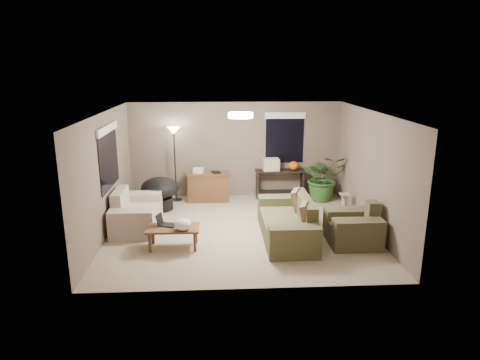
{
  "coord_description": "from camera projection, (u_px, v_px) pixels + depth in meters",
  "views": [
    {
      "loc": [
        -0.48,
        -8.54,
        3.41
      ],
      "look_at": [
        0.0,
        0.2,
        1.05
      ],
      "focal_mm": 32.0,
      "sensor_mm": 36.0,
      "label": 1
    }
  ],
  "objects": [
    {
      "name": "loveseat",
      "position": [
        135.0,
        214.0,
        9.21
      ],
      "size": [
        0.9,
        1.6,
        0.85
      ],
      "color": "beige",
      "rests_on": "ground"
    },
    {
      "name": "pumpkin",
      "position": [
        294.0,
        166.0,
        11.19
      ],
      "size": [
        0.31,
        0.31,
        0.22
      ],
      "primitive_type": "ellipsoid",
      "rotation": [
        0.0,
        0.0,
        -0.13
      ],
      "color": "orange",
      "rests_on": "console_table"
    },
    {
      "name": "console_table",
      "position": [
        280.0,
        182.0,
        11.28
      ],
      "size": [
        1.3,
        0.4,
        0.75
      ],
      "color": "black",
      "rests_on": "ground"
    },
    {
      "name": "cat_scratching_post",
      "position": [
        344.0,
        205.0,
        10.06
      ],
      "size": [
        0.32,
        0.32,
        0.5
      ],
      "color": "tan",
      "rests_on": "ground"
    },
    {
      "name": "laptop",
      "position": [
        165.0,
        223.0,
        8.22
      ],
      "size": [
        0.42,
        0.34,
        0.24
      ],
      "color": "black",
      "rests_on": "coffee_table"
    },
    {
      "name": "armchair",
      "position": [
        354.0,
        229.0,
        8.4
      ],
      "size": [
        0.95,
        1.0,
        0.85
      ],
      "color": "#47402A",
      "rests_on": "ground"
    },
    {
      "name": "houseplant",
      "position": [
        323.0,
        182.0,
        11.07
      ],
      "size": [
        1.09,
        1.21,
        0.94
      ],
      "primitive_type": "imported",
      "color": "#2D5923",
      "rests_on": "ground"
    },
    {
      "name": "ceiling_fixture",
      "position": [
        241.0,
        115.0,
        8.51
      ],
      "size": [
        0.5,
        0.5,
        0.1
      ],
      "primitive_type": "cylinder",
      "color": "white",
      "rests_on": "room_shell"
    },
    {
      "name": "window_back",
      "position": [
        285.0,
        129.0,
        11.14
      ],
      "size": [
        1.06,
        0.05,
        1.33
      ],
      "color": "black",
      "rests_on": "room_shell"
    },
    {
      "name": "throw_pillows",
      "position": [
        302.0,
        207.0,
        8.58
      ],
      "size": [
        0.38,
        1.4,
        0.47
      ],
      "color": "#8C7251",
      "rests_on": "main_sofa"
    },
    {
      "name": "plastic_bag",
      "position": [
        183.0,
        224.0,
        7.98
      ],
      "size": [
        0.4,
        0.38,
        0.22
      ],
      "primitive_type": "ellipsoid",
      "rotation": [
        0.0,
        0.0,
        0.38
      ],
      "color": "white",
      "rests_on": "coffee_table"
    },
    {
      "name": "desk_papers",
      "position": [
        202.0,
        171.0,
        10.89
      ],
      "size": [
        0.72,
        0.31,
        0.12
      ],
      "color": "silver",
      "rests_on": "desk"
    },
    {
      "name": "room_shell",
      "position": [
        241.0,
        173.0,
        8.82
      ],
      "size": [
        5.5,
        5.5,
        5.5
      ],
      "color": "gray",
      "rests_on": "ground"
    },
    {
      "name": "floor_lamp",
      "position": [
        174.0,
        140.0,
        10.75
      ],
      "size": [
        0.32,
        0.32,
        1.91
      ],
      "color": "black",
      "rests_on": "ground"
    },
    {
      "name": "main_sofa",
      "position": [
        288.0,
        224.0,
        8.66
      ],
      "size": [
        0.95,
        2.2,
        0.85
      ],
      "color": "#4D4D2E",
      "rests_on": "ground"
    },
    {
      "name": "desk",
      "position": [
        208.0,
        187.0,
        11.02
      ],
      "size": [
        1.1,
        0.5,
        0.75
      ],
      "color": "brown",
      "rests_on": "ground"
    },
    {
      "name": "coffee_table",
      "position": [
        173.0,
        230.0,
        8.16
      ],
      "size": [
        1.0,
        0.55,
        0.42
      ],
      "color": "brown",
      "rests_on": "ground"
    },
    {
      "name": "cardboard_box",
      "position": [
        271.0,
        164.0,
        11.14
      ],
      "size": [
        0.44,
        0.34,
        0.31
      ],
      "primitive_type": "cube",
      "rotation": [
        0.0,
        0.0,
        0.08
      ],
      "color": "beige",
      "rests_on": "console_table"
    },
    {
      "name": "window_left",
      "position": [
        108.0,
        146.0,
        8.83
      ],
      "size": [
        0.05,
        1.56,
        1.33
      ],
      "color": "black",
      "rests_on": "room_shell"
    },
    {
      "name": "papasan_chair",
      "position": [
        160.0,
        191.0,
        10.32
      ],
      "size": [
        1.08,
        1.08,
        0.8
      ],
      "color": "black",
      "rests_on": "ground"
    }
  ]
}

